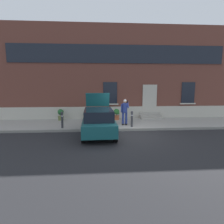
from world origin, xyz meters
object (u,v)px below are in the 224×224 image
bollard_near_person (132,118)px  planter_charcoal (89,114)px  person_on_phone (125,110)px  hatchback_car_teal (98,121)px  planter_olive (61,114)px  planter_terracotta (117,114)px  bollard_far_left (62,119)px

bollard_near_person → planter_charcoal: size_ratio=1.22×
person_on_phone → hatchback_car_teal: bearing=-138.8°
planter_olive → bollard_near_person: bearing=-27.5°
planter_olive → planter_terracotta: bearing=-0.9°
bollard_near_person → person_on_phone: (-0.38, 0.58, 0.44)m
person_on_phone → bollard_near_person: bearing=-61.6°
planter_olive → planter_terracotta: same height
bollard_far_left → planter_terracotta: (3.68, 2.54, -0.11)m
bollard_near_person → planter_olive: bollard_near_person is taller
person_on_phone → planter_olive: person_on_phone is taller
planter_olive → bollard_far_left: bearing=-77.2°
hatchback_car_teal → planter_olive: 4.82m
hatchback_car_teal → planter_terracotta: hatchback_car_teal is taller
hatchback_car_teal → bollard_near_person: bearing=30.6°
hatchback_car_teal → planter_terracotta: size_ratio=4.79×
planter_olive → planter_terracotta: 4.27m
bollard_near_person → planter_olive: bearing=152.5°
planter_olive → planter_charcoal: (2.13, -0.01, 0.00)m
hatchback_car_teal → bollard_far_left: (-2.27, 1.26, -0.09)m
bollard_near_person → hatchback_car_teal: bearing=-149.4°
hatchback_car_teal → planter_terracotta: bearing=69.7°
bollard_near_person → planter_olive: 5.64m
person_on_phone → bollard_far_left: bearing=-177.0°
bollard_near_person → planter_terracotta: bollard_near_person is taller
planter_charcoal → planter_terracotta: 2.14m
hatchback_car_teal → person_on_phone: size_ratio=2.36×
planter_terracotta → planter_olive: bearing=179.1°
planter_charcoal → planter_terracotta: bearing=-1.6°
hatchback_car_teal → person_on_phone: (1.76, 1.84, 0.35)m
hatchback_car_teal → planter_charcoal: (-0.73, 3.86, -0.19)m
planter_charcoal → bollard_near_person: bearing=-42.2°
planter_olive → planter_charcoal: size_ratio=1.00×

